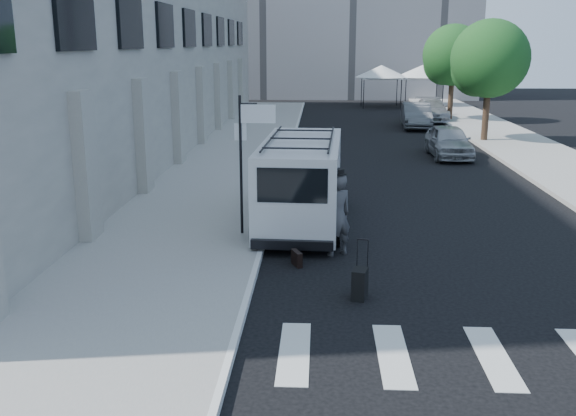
# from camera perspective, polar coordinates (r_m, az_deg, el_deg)

# --- Properties ---
(ground) EXTENTS (120.00, 120.00, 0.00)m
(ground) POSITION_cam_1_polar(r_m,az_deg,el_deg) (13.46, 5.39, -6.90)
(ground) COLOR black
(ground) RESTS_ON ground
(sidewalk_left) EXTENTS (4.50, 48.00, 0.15)m
(sidewalk_left) POSITION_cam_1_polar(r_m,az_deg,el_deg) (29.15, -4.30, 4.95)
(sidewalk_left) COLOR gray
(sidewalk_left) RESTS_ON ground
(sidewalk_right) EXTENTS (4.00, 56.00, 0.15)m
(sidewalk_right) POSITION_cam_1_polar(r_m,az_deg,el_deg) (34.25, 19.28, 5.61)
(sidewalk_right) COLOR gray
(sidewalk_right) RESTS_ON ground
(building_left) EXTENTS (10.00, 44.00, 12.00)m
(building_left) POSITION_cam_1_polar(r_m,az_deg,el_deg) (32.42, -17.38, 15.84)
(building_left) COLOR gray
(building_left) RESTS_ON ground
(sign_pole) EXTENTS (1.03, 0.07, 3.50)m
(sign_pole) POSITION_cam_1_polar(r_m,az_deg,el_deg) (15.97, -3.41, 6.41)
(sign_pole) COLOR black
(sign_pole) RESTS_ON sidewalk_left
(tree_near) EXTENTS (3.80, 3.83, 6.03)m
(tree_near) POSITION_cam_1_polar(r_m,az_deg,el_deg) (33.68, 17.27, 12.32)
(tree_near) COLOR black
(tree_near) RESTS_ON ground
(tree_far) EXTENTS (3.80, 3.83, 6.03)m
(tree_far) POSITION_cam_1_polar(r_m,az_deg,el_deg) (42.46, 14.29, 12.84)
(tree_far) COLOR black
(tree_far) RESTS_ON ground
(tent_left) EXTENTS (4.00, 4.00, 3.20)m
(tent_left) POSITION_cam_1_polar(r_m,az_deg,el_deg) (50.78, 8.31, 11.91)
(tent_left) COLOR black
(tent_left) RESTS_ON ground
(tent_right) EXTENTS (4.00, 4.00, 3.20)m
(tent_right) POSITION_cam_1_polar(r_m,az_deg,el_deg) (51.66, 11.87, 11.80)
(tent_right) COLOR black
(tent_right) RESTS_ON ground
(businessman) EXTENTS (0.86, 0.78, 1.96)m
(businessman) POSITION_cam_1_polar(r_m,az_deg,el_deg) (15.04, 4.42, -0.62)
(businessman) COLOR #404042
(businessman) RESTS_ON ground
(briefcase) EXTENTS (0.28, 0.45, 0.34)m
(briefcase) POSITION_cam_1_polar(r_m,az_deg,el_deg) (14.52, 0.78, -4.50)
(briefcase) COLOR black
(briefcase) RESTS_ON ground
(suitcase) EXTENTS (0.36, 0.47, 1.18)m
(suitcase) POSITION_cam_1_polar(r_m,az_deg,el_deg) (12.74, 6.40, -6.69)
(suitcase) COLOR black
(suitcase) RESTS_ON ground
(cargo_van) EXTENTS (2.41, 6.30, 2.34)m
(cargo_van) POSITION_cam_1_polar(r_m,az_deg,el_deg) (17.64, 1.22, 2.44)
(cargo_van) COLOR silver
(cargo_van) RESTS_ON ground
(parked_car_a) EXTENTS (1.69, 4.13, 1.40)m
(parked_car_a) POSITION_cam_1_polar(r_m,az_deg,el_deg) (29.06, 14.10, 5.78)
(parked_car_a) COLOR #95999D
(parked_car_a) RESTS_ON ground
(parked_car_b) EXTENTS (1.84, 4.56, 1.47)m
(parked_car_b) POSITION_cam_1_polar(r_m,az_deg,el_deg) (38.76, 11.34, 8.08)
(parked_car_b) COLOR #4F5155
(parked_car_b) RESTS_ON ground
(parked_car_c) EXTENTS (2.16, 4.87, 1.39)m
(parked_car_c) POSITION_cam_1_polar(r_m,az_deg,el_deg) (42.69, 12.61, 8.53)
(parked_car_c) COLOR #999CA0
(parked_car_c) RESTS_ON ground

